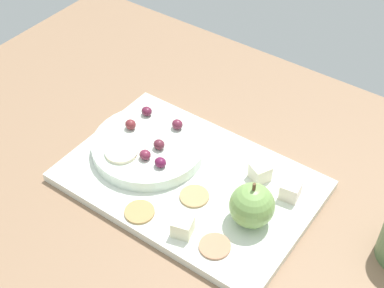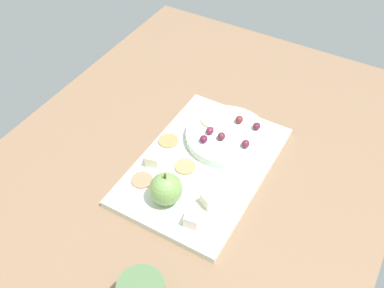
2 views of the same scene
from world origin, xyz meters
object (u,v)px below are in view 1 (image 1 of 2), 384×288
Objects in this scene: apple_whole at (252,205)px; cracker_1 at (215,246)px; cheese_cube_0 at (183,227)px; grape_2 at (160,162)px; cheese_cube_1 at (260,172)px; platter at (190,181)px; grape_3 at (159,145)px; grape_0 at (147,111)px; grape_5 at (145,155)px; cheese_cube_2 at (291,190)px; cracker_0 at (195,196)px; grape_1 at (177,124)px; serving_dish at (149,146)px; grape_4 at (131,124)px; cracker_2 at (140,212)px; apple_slice_0 at (121,152)px.

cracker_1 is at bearing 77.53° from apple_whole.
grape_2 reaches higher than cheese_cube_0.
cheese_cube_1 is 1.46× the size of grape_2.
platter is 14.06× the size of cheese_cube_1.
cheese_cube_0 is at bearing 77.49° from cheese_cube_1.
cheese_cube_0 is at bearing 140.08° from grape_3.
cheese_cube_1 is 22.73cm from grape_0.
grape_5 is (7.03, 2.26, 3.68)cm from platter.
cheese_cube_1 is at bearing -146.81° from grape_2.
grape_3 reaches higher than cheese_cube_0.
cheese_cube_2 is at bearing 178.93° from grape_0.
cheese_cube_0 is 1.46× the size of grape_5.
cracker_0 is at bearing 175.59° from grape_2.
grape_1 is (22.00, -0.76, 1.60)cm from cheese_cube_2.
grape_3 is (17.41, -9.67, 2.77)cm from cracker_1.
grape_3 is (2.65, -3.04, 0.06)cm from grape_2.
grape_4 is (4.46, -0.81, 1.94)cm from serving_dish.
grape_2 is (-9.59, 8.46, 0.01)cm from grape_0.
apple_slice_0 is (8.99, -6.57, 2.21)cm from cracker_2.
grape_3 is 1.00× the size of grape_4.
apple_whole is at bearing 162.81° from grape_0.
grape_4 reaches higher than cracker_0.
grape_2 reaches higher than cracker_0.
grape_5 is (21.84, 7.99, 1.52)cm from cheese_cube_2.
grape_0 is at bearing -1.07° from cheese_cube_2.
grape_5 reaches higher than cracker_2.
cheese_cube_0 is (-14.68, 10.50, 0.34)cm from serving_dish.
grape_3 is at bearing -7.79° from apple_whole.
cheese_cube_2 is 28.45cm from grape_0.
grape_0 is (16.59, -9.00, 2.71)cm from cracker_0.
cracker_0 is 7.52cm from grape_2.
cheese_cube_0 is at bearing 144.42° from serving_dish.
grape_5 reaches higher than serving_dish.
cracker_0 is 8.88cm from cracker_2.
cracker_1 is (-1.68, 15.19, -1.20)cm from cheese_cube_1.
cheese_cube_2 reaches higher than cracker_0.
grape_3 is at bearing -96.84° from grape_5.
grape_0 is 1.00× the size of grape_3.
grape_4 is (22.63, 4.45, 1.60)cm from cheese_cube_1.
grape_0 is at bearing -74.49° from apple_slice_0.
cheese_cube_2 is 0.61× the size of cracker_0.
apple_whole is 3.50× the size of grape_2.
cracker_0 is 10.39cm from grape_5.
serving_dish is 7.10cm from grape_0.
cracker_0 is 1.00× the size of cracker_2.
cheese_cube_0 is 7.59cm from cracker_2.
grape_4 is at bearing 7.68° from cheese_cube_2.
cheese_cube_0 is at bearing 111.27° from cracker_0.
cracker_2 is at bearing 107.70° from grape_1.
cracker_1 is at bearing 150.96° from grape_3.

